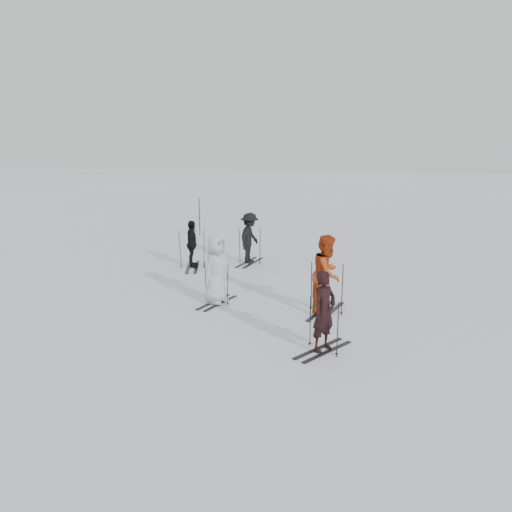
# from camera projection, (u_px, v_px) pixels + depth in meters

# --- Properties ---
(ground) EXTENTS (120.00, 120.00, 0.00)m
(ground) POSITION_uv_depth(u_px,v_px,m) (249.00, 299.00, 13.82)
(ground) COLOR silver
(ground) RESTS_ON ground
(skier_near_dark) EXTENTS (0.68, 0.74, 1.69)m
(skier_near_dark) POSITION_uv_depth(u_px,v_px,m) (324.00, 312.00, 10.23)
(skier_near_dark) COLOR black
(skier_near_dark) RESTS_ON ground
(skier_red) EXTENTS (1.00, 1.14, 1.98)m
(skier_red) POSITION_uv_depth(u_px,v_px,m) (327.00, 275.00, 12.55)
(skier_red) COLOR #A93913
(skier_red) RESTS_ON ground
(skier_grey) EXTENTS (0.84, 1.04, 1.84)m
(skier_grey) POSITION_uv_depth(u_px,v_px,m) (216.00, 270.00, 13.28)
(skier_grey) COLOR #B9BEC4
(skier_grey) RESTS_ON ground
(skier_uphill_left) EXTENTS (0.62, 1.01, 1.61)m
(skier_uphill_left) POSITION_uv_depth(u_px,v_px,m) (192.00, 245.00, 17.10)
(skier_uphill_left) COLOR black
(skier_uphill_left) RESTS_ON ground
(skier_uphill_far) EXTENTS (0.89, 1.26, 1.78)m
(skier_uphill_far) POSITION_uv_depth(u_px,v_px,m) (250.00, 238.00, 17.75)
(skier_uphill_far) COLOR black
(skier_uphill_far) RESTS_ON ground
(skis_near_dark) EXTENTS (1.80, 1.61, 1.17)m
(skis_near_dark) POSITION_uv_depth(u_px,v_px,m) (324.00, 324.00, 10.28)
(skis_near_dark) COLOR black
(skis_near_dark) RESTS_ON ground
(skis_red) EXTENTS (2.05, 1.47, 1.34)m
(skis_red) POSITION_uv_depth(u_px,v_px,m) (327.00, 287.00, 12.62)
(skis_red) COLOR black
(skis_red) RESTS_ON ground
(skis_grey) EXTENTS (1.76, 1.29, 1.15)m
(skis_grey) POSITION_uv_depth(u_px,v_px,m) (217.00, 282.00, 13.36)
(skis_grey) COLOR black
(skis_grey) RESTS_ON ground
(skis_uphill_left) EXTENTS (2.01, 1.39, 1.33)m
(skis_uphill_left) POSITION_uv_depth(u_px,v_px,m) (192.00, 249.00, 17.14)
(skis_uphill_left) COLOR black
(skis_uphill_left) RESTS_ON ground
(skis_uphill_far) EXTENTS (1.94, 1.29, 1.30)m
(skis_uphill_far) POSITION_uv_depth(u_px,v_px,m) (250.00, 245.00, 17.80)
(skis_uphill_far) COLOR black
(skis_uphill_far) RESTS_ON ground
(piste_marker) EXTENTS (0.04, 0.04, 1.75)m
(piste_marker) POSITION_uv_depth(u_px,v_px,m) (199.00, 216.00, 23.06)
(piste_marker) COLOR black
(piste_marker) RESTS_ON ground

